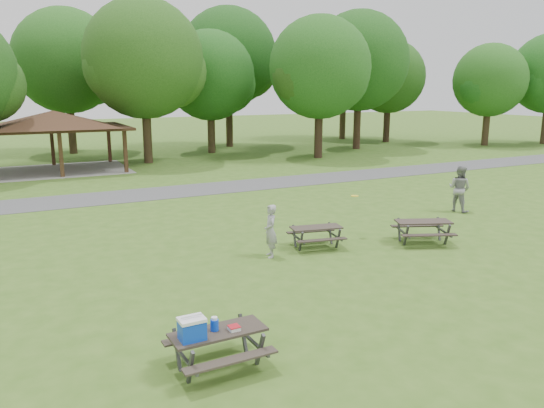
{
  "coord_description": "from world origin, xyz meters",
  "views": [
    {
      "loc": [
        -6.92,
        -11.62,
        5.18
      ],
      "look_at": [
        1.0,
        4.0,
        1.3
      ],
      "focal_mm": 35.0,
      "sensor_mm": 36.0,
      "label": 1
    }
  ],
  "objects": [
    {
      "name": "picnic_table_middle",
      "position": [
        1.96,
        2.69,
        0.53
      ],
      "size": [
        1.89,
        1.63,
        0.72
      ],
      "color": "#2F2822",
      "rests_on": "ground"
    },
    {
      "name": "tree_row_f",
      "position": [
        8.09,
        28.53,
        5.84
      ],
      "size": [
        7.35,
        7.0,
        9.55
      ],
      "color": "#312416",
      "rests_on": "ground"
    },
    {
      "name": "tree_deep_c",
      "position": [
        11.1,
        32.03,
        7.44
      ],
      "size": [
        8.82,
        8.4,
        11.9
      ],
      "color": "#2F1F15",
      "rests_on": "ground"
    },
    {
      "name": "tree_row_g",
      "position": [
        14.09,
        22.03,
        6.33
      ],
      "size": [
        7.77,
        7.4,
        10.25
      ],
      "color": "black",
      "rests_on": "ground"
    },
    {
      "name": "frisbee_in_flight",
      "position": [
        3.81,
        3.17,
        1.47
      ],
      "size": [
        0.27,
        0.27,
        0.02
      ],
      "color": "yellow",
      "rests_on": "ground"
    },
    {
      "name": "tree_row_i",
      "position": [
        26.08,
        29.03,
        5.91
      ],
      "size": [
        7.14,
        6.8,
        9.52
      ],
      "color": "black",
      "rests_on": "ground"
    },
    {
      "name": "frisbee_thrower",
      "position": [
        0.17,
        2.47,
        0.83
      ],
      "size": [
        0.53,
        0.68,
        1.66
      ],
      "primitive_type": "imported",
      "rotation": [
        0.0,
        0.0,
        -1.82
      ],
      "color": "#969698",
      "rests_on": "ground"
    },
    {
      "name": "tree_row_j",
      "position": [
        32.08,
        22.53,
        5.56
      ],
      "size": [
        6.72,
        6.4,
        8.96
      ],
      "color": "#302215",
      "rests_on": "ground"
    },
    {
      "name": "pavilion",
      "position": [
        -4.0,
        24.0,
        3.06
      ],
      "size": [
        8.6,
        7.01,
        3.76
      ],
      "color": "#351C13",
      "rests_on": "ground"
    },
    {
      "name": "tree_row_e",
      "position": [
        2.1,
        25.03,
        6.78
      ],
      "size": [
        8.4,
        8.0,
        11.02
      ],
      "color": "#302315",
      "rests_on": "ground"
    },
    {
      "name": "frisbee_catcher",
      "position": [
        10.07,
        4.38,
        0.98
      ],
      "size": [
        0.99,
        1.13,
        1.96
      ],
      "primitive_type": "imported",
      "rotation": [
        0.0,
        0.0,
        1.87
      ],
      "color": "gray",
      "rests_on": "ground"
    },
    {
      "name": "tree_deep_d",
      "position": [
        24.1,
        33.53,
        7.03
      ],
      "size": [
        8.4,
        8.0,
        11.27
      ],
      "color": "#322316",
      "rests_on": "ground"
    },
    {
      "name": "picnic_table_far",
      "position": [
        5.45,
        1.49,
        0.58
      ],
      "size": [
        2.25,
        2.05,
        0.79
      ],
      "color": "#302722",
      "rests_on": "ground"
    },
    {
      "name": "picnic_table_near",
      "position": [
        -3.88,
        -3.09,
        0.71
      ],
      "size": [
        1.81,
        1.48,
        1.24
      ],
      "color": "#2C2520",
      "rests_on": "ground"
    },
    {
      "name": "ground",
      "position": [
        0.0,
        0.0,
        0.0
      ],
      "size": [
        160.0,
        160.0,
        0.0
      ],
      "primitive_type": "plane",
      "color": "#3A611B",
      "rests_on": "ground"
    },
    {
      "name": "asphalt_path",
      "position": [
        0.0,
        14.0,
        0.01
      ],
      "size": [
        120.0,
        3.2,
        0.02
      ],
      "primitive_type": "cube",
      "color": "#48484B",
      "rests_on": "ground"
    },
    {
      "name": "tree_row_h",
      "position": [
        20.1,
        25.53,
        7.03
      ],
      "size": [
        8.61,
        8.2,
        11.37
      ],
      "color": "#301E15",
      "rests_on": "ground"
    },
    {
      "name": "tree_deep_b",
      "position": [
        -1.9,
        33.03,
        6.89
      ],
      "size": [
        8.4,
        8.0,
        11.13
      ],
      "color": "#2F2015",
      "rests_on": "ground"
    }
  ]
}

